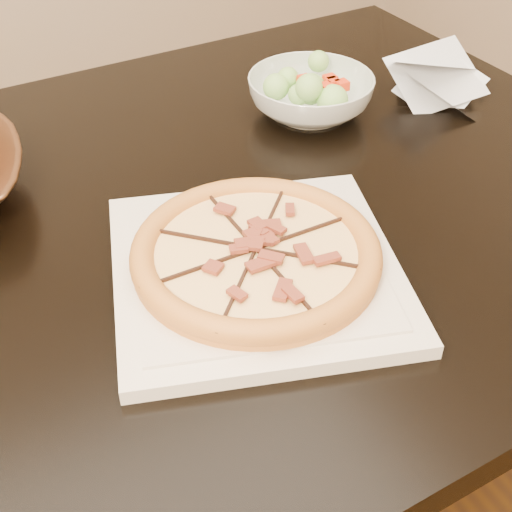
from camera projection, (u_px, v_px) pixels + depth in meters
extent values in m
cube|color=black|center=(135.00, 242.00, 0.89)|extent=(1.50, 1.00, 0.04)
cylinder|color=black|center=(363.00, 197.00, 1.63)|extent=(0.07, 0.07, 0.71)
cube|color=beige|center=(256.00, 270.00, 0.81)|extent=(0.40, 0.40, 0.02)
cube|color=beige|center=(256.00, 263.00, 0.80)|extent=(0.34, 0.34, 0.00)
cylinder|color=#CC7139|center=(256.00, 257.00, 0.79)|extent=(0.28, 0.28, 0.01)
torus|color=#CC7139|center=(256.00, 252.00, 0.79)|extent=(0.28, 0.28, 0.03)
cylinder|color=#FFE683|center=(256.00, 253.00, 0.79)|extent=(0.23, 0.23, 0.01)
cube|color=black|center=(256.00, 249.00, 0.79)|extent=(0.01, 0.28, 0.01)
cube|color=black|center=(256.00, 249.00, 0.79)|extent=(0.20, 0.19, 0.01)
cube|color=black|center=(256.00, 249.00, 0.79)|extent=(0.28, 0.01, 0.01)
cube|color=black|center=(256.00, 249.00, 0.79)|extent=(0.19, 0.20, 0.01)
cube|color=brown|center=(272.00, 241.00, 0.79)|extent=(0.02, 0.01, 0.00)
cube|color=brown|center=(284.00, 229.00, 0.81)|extent=(0.03, 0.02, 0.00)
cube|color=brown|center=(285.00, 213.00, 0.83)|extent=(0.03, 0.03, 0.00)
cube|color=brown|center=(261.00, 232.00, 0.80)|extent=(0.03, 0.03, 0.00)
cube|color=brown|center=(252.00, 218.00, 0.83)|extent=(0.02, 0.03, 0.00)
cube|color=brown|center=(232.00, 208.00, 0.84)|extent=(0.02, 0.03, 0.00)
cube|color=brown|center=(237.00, 231.00, 0.81)|extent=(0.02, 0.03, 0.00)
cube|color=brown|center=(213.00, 227.00, 0.81)|extent=(0.02, 0.03, 0.00)
cube|color=brown|center=(184.00, 230.00, 0.81)|extent=(0.03, 0.03, 0.00)
cube|color=brown|center=(217.00, 245.00, 0.79)|extent=(0.03, 0.02, 0.00)
cube|color=brown|center=(194.00, 255.00, 0.77)|extent=(0.03, 0.02, 0.00)
cube|color=brown|center=(236.00, 254.00, 0.77)|extent=(0.02, 0.01, 0.00)
cube|color=brown|center=(222.00, 268.00, 0.76)|extent=(0.03, 0.02, 0.00)
cube|color=brown|center=(221.00, 288.00, 0.73)|extent=(0.03, 0.03, 0.00)
cube|color=brown|center=(250.00, 265.00, 0.76)|extent=(0.03, 0.03, 0.00)
cube|color=brown|center=(260.00, 282.00, 0.74)|extent=(0.02, 0.03, 0.00)
cube|color=brown|center=(285.00, 295.00, 0.72)|extent=(0.02, 0.03, 0.00)
cube|color=brown|center=(279.00, 266.00, 0.76)|extent=(0.02, 0.03, 0.00)
cube|color=brown|center=(306.00, 270.00, 0.75)|extent=(0.02, 0.03, 0.00)
cube|color=brown|center=(275.00, 251.00, 0.78)|extent=(0.03, 0.03, 0.00)
cube|color=brown|center=(300.00, 249.00, 0.78)|extent=(0.03, 0.02, 0.00)
cube|color=brown|center=(320.00, 238.00, 0.80)|extent=(0.03, 0.02, 0.00)
imported|color=silver|center=(310.00, 96.00, 1.09)|extent=(0.24, 0.24, 0.06)
sphere|color=#9BC469|center=(312.00, 66.00, 1.06)|extent=(0.04, 0.04, 0.04)
sphere|color=#9BC469|center=(316.00, 61.00, 1.08)|extent=(0.04, 0.04, 0.04)
sphere|color=#9BC469|center=(303.00, 56.00, 1.09)|extent=(0.04, 0.04, 0.04)
sphere|color=#9BC469|center=(306.00, 64.00, 1.07)|extent=(0.04, 0.04, 0.04)
sphere|color=#9BC469|center=(293.00, 67.00, 1.06)|extent=(0.04, 0.04, 0.04)
sphere|color=#9BC469|center=(311.00, 66.00, 1.06)|extent=(0.04, 0.04, 0.04)
sphere|color=#9BC469|center=(312.00, 72.00, 1.05)|extent=(0.04, 0.04, 0.04)
sphere|color=#9BC469|center=(329.00, 75.00, 1.04)|extent=(0.04, 0.04, 0.04)
sphere|color=#9BC469|center=(320.00, 67.00, 1.06)|extent=(0.04, 0.04, 0.04)
cube|color=red|center=(318.00, 64.00, 1.09)|extent=(0.02, 0.02, 0.01)
cube|color=red|center=(296.00, 66.00, 1.08)|extent=(0.02, 0.02, 0.01)
cube|color=red|center=(295.00, 76.00, 1.06)|extent=(0.02, 0.02, 0.01)
cube|color=red|center=(318.00, 80.00, 1.05)|extent=(0.02, 0.02, 0.01)
cube|color=red|center=(332.00, 72.00, 1.07)|extent=(0.02, 0.02, 0.01)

